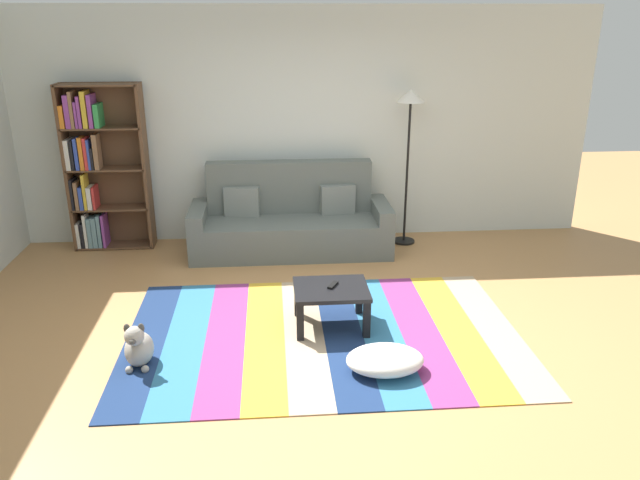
% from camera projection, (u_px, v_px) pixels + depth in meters
% --- Properties ---
extents(ground_plane, '(14.00, 14.00, 0.00)m').
position_uv_depth(ground_plane, '(326.00, 333.00, 5.28)').
color(ground_plane, '#B27F4C').
extents(back_wall, '(6.80, 0.10, 2.70)m').
position_uv_depth(back_wall, '(307.00, 126.00, 7.20)').
color(back_wall, silver).
rests_on(back_wall, ground_plane).
extents(rug, '(3.34, 2.23, 0.01)m').
position_uv_depth(rug, '(324.00, 335.00, 5.24)').
color(rug, navy).
rests_on(rug, ground_plane).
extents(couch, '(2.26, 0.80, 1.00)m').
position_uv_depth(couch, '(291.00, 222.00, 7.04)').
color(couch, '#59605B').
rests_on(couch, ground_plane).
extents(bookshelf, '(0.90, 0.28, 1.89)m').
position_uv_depth(bookshelf, '(97.00, 167.00, 6.93)').
color(bookshelf, brown).
rests_on(bookshelf, ground_plane).
extents(coffee_table, '(0.64, 0.53, 0.36)m').
position_uv_depth(coffee_table, '(331.00, 295.00, 5.29)').
color(coffee_table, black).
rests_on(coffee_table, rug).
extents(pouf, '(0.60, 0.43, 0.18)m').
position_uv_depth(pouf, '(385.00, 360.00, 4.67)').
color(pouf, white).
rests_on(pouf, rug).
extents(dog, '(0.22, 0.35, 0.40)m').
position_uv_depth(dog, '(138.00, 347.00, 4.74)').
color(dog, '#9E998E').
rests_on(dog, ground_plane).
extents(standing_lamp, '(0.32, 0.32, 1.81)m').
position_uv_depth(standing_lamp, '(410.00, 116.00, 6.88)').
color(standing_lamp, black).
rests_on(standing_lamp, ground_plane).
extents(tv_remote, '(0.11, 0.15, 0.02)m').
position_uv_depth(tv_remote, '(333.00, 285.00, 5.29)').
color(tv_remote, black).
rests_on(tv_remote, coffee_table).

